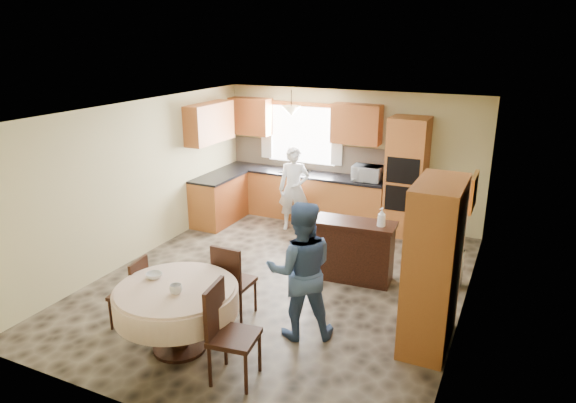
# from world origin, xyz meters

# --- Properties ---
(floor) EXTENTS (5.00, 6.00, 0.01)m
(floor) POSITION_xyz_m (0.00, 0.00, 0.00)
(floor) COLOR #71624F
(floor) RESTS_ON ground
(ceiling) EXTENTS (5.00, 6.00, 0.01)m
(ceiling) POSITION_xyz_m (0.00, 0.00, 2.50)
(ceiling) COLOR white
(ceiling) RESTS_ON wall_back
(wall_back) EXTENTS (5.00, 0.02, 2.50)m
(wall_back) POSITION_xyz_m (0.00, 3.00, 1.25)
(wall_back) COLOR tan
(wall_back) RESTS_ON floor
(wall_front) EXTENTS (5.00, 0.02, 2.50)m
(wall_front) POSITION_xyz_m (0.00, -3.00, 1.25)
(wall_front) COLOR tan
(wall_front) RESTS_ON floor
(wall_left) EXTENTS (0.02, 6.00, 2.50)m
(wall_left) POSITION_xyz_m (-2.50, 0.00, 1.25)
(wall_left) COLOR tan
(wall_left) RESTS_ON floor
(wall_right) EXTENTS (0.02, 6.00, 2.50)m
(wall_right) POSITION_xyz_m (2.50, 0.00, 1.25)
(wall_right) COLOR tan
(wall_right) RESTS_ON floor
(window) EXTENTS (1.40, 0.03, 1.10)m
(window) POSITION_xyz_m (-1.00, 2.98, 1.60)
(window) COLOR white
(window) RESTS_ON wall_back
(curtain_left) EXTENTS (0.22, 0.02, 1.15)m
(curtain_left) POSITION_xyz_m (-1.75, 2.93, 1.65)
(curtain_left) COLOR white
(curtain_left) RESTS_ON wall_back
(curtain_right) EXTENTS (0.22, 0.02, 1.15)m
(curtain_right) POSITION_xyz_m (-0.25, 2.93, 1.65)
(curtain_right) COLOR white
(curtain_right) RESTS_ON wall_back
(base_cab_back) EXTENTS (3.30, 0.60, 0.88)m
(base_cab_back) POSITION_xyz_m (-0.85, 2.70, 0.44)
(base_cab_back) COLOR orange
(base_cab_back) RESTS_ON floor
(counter_back) EXTENTS (3.30, 0.64, 0.04)m
(counter_back) POSITION_xyz_m (-0.85, 2.70, 0.90)
(counter_back) COLOR black
(counter_back) RESTS_ON base_cab_back
(base_cab_left) EXTENTS (0.60, 1.20, 0.88)m
(base_cab_left) POSITION_xyz_m (-2.20, 1.80, 0.44)
(base_cab_left) COLOR orange
(base_cab_left) RESTS_ON floor
(counter_left) EXTENTS (0.64, 1.20, 0.04)m
(counter_left) POSITION_xyz_m (-2.20, 1.80, 0.90)
(counter_left) COLOR black
(counter_left) RESTS_ON base_cab_left
(backsplash) EXTENTS (3.30, 0.02, 0.55)m
(backsplash) POSITION_xyz_m (-0.85, 2.99, 1.18)
(backsplash) COLOR tan
(backsplash) RESTS_ON wall_back
(wall_cab_left) EXTENTS (0.85, 0.33, 0.72)m
(wall_cab_left) POSITION_xyz_m (-2.05, 2.83, 1.91)
(wall_cab_left) COLOR #C16930
(wall_cab_left) RESTS_ON wall_back
(wall_cab_right) EXTENTS (0.90, 0.33, 0.72)m
(wall_cab_right) POSITION_xyz_m (0.15, 2.83, 1.91)
(wall_cab_right) COLOR #C16930
(wall_cab_right) RESTS_ON wall_back
(wall_cab_side) EXTENTS (0.33, 1.20, 0.72)m
(wall_cab_side) POSITION_xyz_m (-2.33, 1.80, 1.91)
(wall_cab_side) COLOR #C16930
(wall_cab_side) RESTS_ON wall_left
(oven_tower) EXTENTS (0.66, 0.62, 2.12)m
(oven_tower) POSITION_xyz_m (1.15, 2.69, 1.06)
(oven_tower) COLOR orange
(oven_tower) RESTS_ON floor
(oven_upper) EXTENTS (0.56, 0.01, 0.45)m
(oven_upper) POSITION_xyz_m (1.15, 2.38, 1.25)
(oven_upper) COLOR black
(oven_upper) RESTS_ON oven_tower
(oven_lower) EXTENTS (0.56, 0.01, 0.45)m
(oven_lower) POSITION_xyz_m (1.15, 2.38, 0.75)
(oven_lower) COLOR black
(oven_lower) RESTS_ON oven_tower
(pendant) EXTENTS (0.36, 0.36, 0.18)m
(pendant) POSITION_xyz_m (-1.00, 2.50, 2.12)
(pendant) COLOR beige
(pendant) RESTS_ON ceiling
(sideboard) EXTENTS (1.22, 0.57, 0.84)m
(sideboard) POSITION_xyz_m (0.90, 0.55, 0.42)
(sideboard) COLOR #34170E
(sideboard) RESTS_ON floor
(space_heater) EXTENTS (0.41, 0.30, 0.54)m
(space_heater) POSITION_xyz_m (2.20, 0.94, 0.27)
(space_heater) COLOR black
(space_heater) RESTS_ON floor
(cupboard) EXTENTS (0.51, 1.03, 1.97)m
(cupboard) POSITION_xyz_m (2.22, -0.65, 0.98)
(cupboard) COLOR orange
(cupboard) RESTS_ON floor
(dining_table) EXTENTS (1.39, 1.39, 0.79)m
(dining_table) POSITION_xyz_m (-0.33, -2.00, 0.62)
(dining_table) COLOR #34170E
(dining_table) RESTS_ON floor
(chair_left) EXTENTS (0.44, 0.44, 0.90)m
(chair_left) POSITION_xyz_m (-1.12, -1.83, 0.50)
(chair_left) COLOR #34170E
(chair_left) RESTS_ON floor
(chair_back) EXTENTS (0.44, 0.44, 1.01)m
(chair_back) POSITION_xyz_m (-0.13, -1.16, 0.56)
(chair_back) COLOR #34170E
(chair_back) RESTS_ON floor
(chair_right) EXTENTS (0.52, 0.52, 1.07)m
(chair_right) POSITION_xyz_m (0.45, -2.21, 0.59)
(chair_right) COLOR #34170E
(chair_right) RESTS_ON floor
(framed_picture) EXTENTS (0.06, 0.55, 0.45)m
(framed_picture) POSITION_xyz_m (2.47, 0.39, 1.59)
(framed_picture) COLOR #C6873A
(framed_picture) RESTS_ON wall_right
(microwave) EXTENTS (0.52, 0.36, 0.28)m
(microwave) POSITION_xyz_m (0.45, 2.65, 1.06)
(microwave) COLOR silver
(microwave) RESTS_ON counter_back
(person_sink) EXTENTS (0.66, 0.55, 1.55)m
(person_sink) POSITION_xyz_m (-0.75, 2.07, 0.77)
(person_sink) COLOR silver
(person_sink) RESTS_ON floor
(person_dining) EXTENTS (1.02, 0.95, 1.68)m
(person_dining) POSITION_xyz_m (0.80, -1.12, 0.84)
(person_dining) COLOR #3D5785
(person_dining) RESTS_ON floor
(bowl_sideboard) EXTENTS (0.26, 0.26, 0.06)m
(bowl_sideboard) POSITION_xyz_m (0.67, 0.55, 0.87)
(bowl_sideboard) COLOR #B2B2B2
(bowl_sideboard) RESTS_ON sideboard
(bottle_sideboard) EXTENTS (0.15, 0.15, 0.32)m
(bottle_sideboard) POSITION_xyz_m (1.29, 0.55, 1.01)
(bottle_sideboard) COLOR silver
(bottle_sideboard) RESTS_ON sideboard
(cup_table) EXTENTS (0.18, 0.18, 0.11)m
(cup_table) POSITION_xyz_m (-0.23, -2.13, 0.84)
(cup_table) COLOR #B2B2B2
(cup_table) RESTS_ON dining_table
(bowl_table) EXTENTS (0.19, 0.19, 0.06)m
(bowl_table) POSITION_xyz_m (-0.69, -1.93, 0.82)
(bowl_table) COLOR #B2B2B2
(bowl_table) RESTS_ON dining_table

